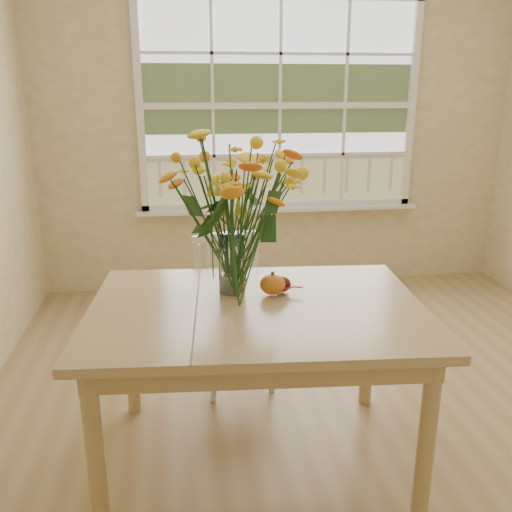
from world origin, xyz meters
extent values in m
cube|color=#A27E4E|center=(0.00, 0.00, -0.01)|extent=(4.00, 4.50, 0.01)
cube|color=tan|center=(0.00, 2.25, 1.35)|extent=(4.00, 0.02, 2.70)
cube|color=silver|center=(0.00, 2.23, 1.55)|extent=(2.20, 0.00, 1.60)
cube|color=white|center=(0.00, 2.18, 0.69)|extent=(2.42, 0.12, 0.03)
cube|color=tan|center=(-0.52, -0.14, 0.76)|extent=(1.53, 1.14, 0.04)
cube|color=tan|center=(-0.52, -0.14, 0.69)|extent=(1.40, 1.01, 0.10)
cylinder|color=tan|center=(-1.18, -0.53, 0.37)|extent=(0.07, 0.07, 0.74)
cylinder|color=tan|center=(-1.12, 0.33, 0.37)|extent=(0.07, 0.07, 0.74)
cylinder|color=tan|center=(0.09, -0.61, 0.37)|extent=(0.07, 0.07, 0.74)
cylinder|color=tan|center=(0.15, 0.24, 0.37)|extent=(0.07, 0.07, 0.74)
cube|color=white|center=(-0.55, 0.55, 0.41)|extent=(0.47, 0.45, 0.05)
cube|color=white|center=(-0.58, 0.71, 0.64)|extent=(0.40, 0.11, 0.46)
cylinder|color=white|center=(-0.68, 0.38, 0.20)|extent=(0.03, 0.03, 0.39)
cylinder|color=white|center=(-0.73, 0.67, 0.20)|extent=(0.03, 0.03, 0.39)
cylinder|color=white|center=(-0.37, 0.44, 0.20)|extent=(0.03, 0.03, 0.39)
cylinder|color=white|center=(-0.42, 0.73, 0.20)|extent=(0.03, 0.03, 0.39)
cylinder|color=white|center=(-0.61, 0.04, 0.92)|extent=(0.12, 0.12, 0.28)
ellipsoid|color=orange|center=(-0.43, -0.03, 0.83)|extent=(0.12, 0.12, 0.09)
cylinder|color=#CCB78C|center=(-0.59, 0.01, 0.79)|extent=(0.06, 0.06, 0.01)
ellipsoid|color=brown|center=(-0.59, 0.01, 0.82)|extent=(0.08, 0.07, 0.06)
ellipsoid|color=#38160F|center=(-0.38, 0.00, 0.82)|extent=(0.08, 0.08, 0.07)
camera|label=1|loc=(-0.82, -2.32, 1.69)|focal=38.00mm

